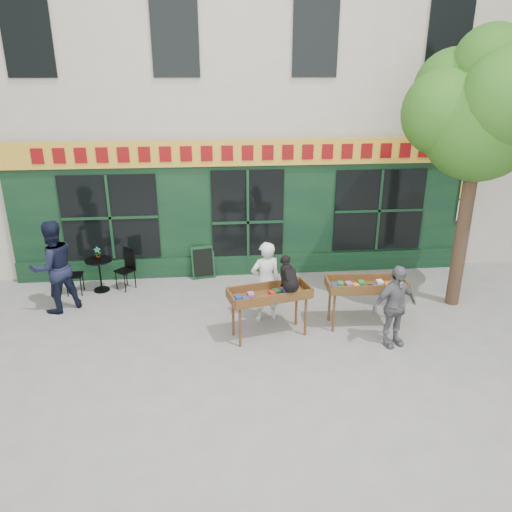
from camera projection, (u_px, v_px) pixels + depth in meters
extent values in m
plane|color=slate|center=(257.00, 318.00, 10.24)|extent=(80.00, 80.00, 0.00)
cube|color=beige|center=(237.00, 59.00, 14.02)|extent=(14.00, 7.00, 10.00)
cube|color=black|center=(247.00, 211.00, 11.91)|extent=(11.00, 0.16, 3.20)
cube|color=gold|center=(247.00, 153.00, 11.30)|extent=(11.00, 0.06, 0.60)
cube|color=maroon|center=(248.00, 153.00, 11.26)|extent=(9.60, 0.03, 0.34)
cube|color=black|center=(248.00, 265.00, 12.30)|extent=(11.00, 0.10, 0.50)
cube|color=black|center=(248.00, 222.00, 11.91)|extent=(1.70, 0.05, 2.50)
cube|color=black|center=(110.00, 218.00, 11.55)|extent=(2.20, 0.05, 2.00)
cube|color=black|center=(379.00, 210.00, 12.12)|extent=(2.20, 0.05, 2.00)
cube|color=silver|center=(465.00, 210.00, 12.31)|extent=(0.42, 0.02, 0.50)
cube|color=#E5D14C|center=(469.00, 188.00, 12.12)|extent=(0.42, 0.02, 0.50)
cube|color=silver|center=(472.00, 166.00, 11.92)|extent=(0.42, 0.02, 0.50)
cylinder|color=#382619|center=(464.00, 224.00, 10.25)|extent=(0.28, 0.28, 3.60)
sphere|color=#1F5D15|center=(479.00, 124.00, 9.53)|extent=(2.20, 2.20, 2.20)
sphere|color=#1F5D15|center=(508.00, 106.00, 9.77)|extent=(1.80, 1.80, 1.80)
sphere|color=#1F5D15|center=(446.00, 113.00, 9.59)|extent=(1.70, 1.70, 1.70)
sphere|color=#1F5D15|center=(512.00, 99.00, 8.81)|extent=(1.80, 1.80, 1.80)
sphere|color=#1F5D15|center=(454.00, 90.00, 9.85)|extent=(1.60, 1.60, 1.60)
sphere|color=#1F5D15|center=(491.00, 62.00, 9.24)|extent=(1.40, 1.40, 1.40)
cylinder|color=brown|center=(240.00, 327.00, 9.05)|extent=(0.05, 0.05, 0.80)
cylinder|color=brown|center=(305.00, 317.00, 9.44)|extent=(0.05, 0.05, 0.80)
cylinder|color=brown|center=(233.00, 317.00, 9.44)|extent=(0.05, 0.05, 0.80)
cylinder|color=brown|center=(296.00, 307.00, 9.83)|extent=(0.05, 0.05, 0.80)
cube|color=brown|center=(270.00, 297.00, 9.29)|extent=(1.59, 0.91, 0.05)
cube|color=brown|center=(275.00, 299.00, 9.01)|extent=(1.47, 0.39, 0.18)
cube|color=brown|center=(264.00, 287.00, 9.52)|extent=(1.47, 0.39, 0.18)
cube|color=brown|center=(270.00, 294.00, 9.27)|extent=(1.36, 0.69, 0.06)
imported|color=silver|center=(266.00, 282.00, 9.89)|extent=(0.68, 0.53, 1.67)
cylinder|color=brown|center=(334.00, 313.00, 9.58)|extent=(0.05, 0.05, 0.80)
cylinder|color=brown|center=(400.00, 312.00, 9.64)|extent=(0.05, 0.05, 0.80)
cylinder|color=brown|center=(329.00, 303.00, 9.99)|extent=(0.05, 0.05, 0.80)
cylinder|color=brown|center=(393.00, 301.00, 10.05)|extent=(0.05, 0.05, 0.80)
cube|color=brown|center=(366.00, 288.00, 9.66)|extent=(1.53, 0.65, 0.05)
cube|color=brown|center=(370.00, 290.00, 9.36)|extent=(1.50, 0.11, 0.18)
cube|color=brown|center=(363.00, 278.00, 9.90)|extent=(1.50, 0.11, 0.18)
cube|color=brown|center=(366.00, 285.00, 9.64)|extent=(1.32, 0.46, 0.06)
imported|color=slate|center=(394.00, 306.00, 9.01)|extent=(0.99, 0.64, 1.56)
cylinder|color=black|center=(102.00, 290.00, 11.48)|extent=(0.36, 0.36, 0.03)
cylinder|color=black|center=(100.00, 275.00, 11.35)|extent=(0.04, 0.04, 0.72)
cylinder|color=black|center=(98.00, 260.00, 11.21)|extent=(0.60, 0.60, 0.03)
cube|color=black|center=(74.00, 275.00, 11.18)|extent=(0.38, 0.38, 0.03)
cube|color=black|center=(65.00, 265.00, 11.07)|extent=(0.05, 0.36, 0.50)
cylinder|color=black|center=(81.00, 287.00, 11.15)|extent=(0.02, 0.02, 0.44)
cylinder|color=black|center=(83.00, 281.00, 11.42)|extent=(0.02, 0.02, 0.44)
cylinder|color=black|center=(67.00, 288.00, 11.10)|extent=(0.02, 0.02, 0.44)
cylinder|color=black|center=(70.00, 282.00, 11.38)|extent=(0.02, 0.02, 0.44)
cube|color=black|center=(125.00, 271.00, 11.42)|extent=(0.51, 0.51, 0.03)
cube|color=black|center=(130.00, 258.00, 11.46)|extent=(0.29, 0.26, 0.50)
cylinder|color=black|center=(116.00, 280.00, 11.47)|extent=(0.02, 0.02, 0.44)
cylinder|color=black|center=(125.00, 284.00, 11.30)|extent=(0.02, 0.02, 0.44)
cylinder|color=black|center=(127.00, 276.00, 11.70)|extent=(0.02, 0.02, 0.44)
cylinder|color=black|center=(135.00, 279.00, 11.53)|extent=(0.02, 0.02, 0.44)
imported|color=gray|center=(98.00, 253.00, 11.16)|extent=(0.18, 0.15, 0.29)
imported|color=black|center=(54.00, 267.00, 10.23)|extent=(1.21, 1.18, 1.96)
cube|color=black|center=(203.00, 262.00, 12.04)|extent=(0.59, 0.29, 0.79)
cube|color=black|center=(203.00, 263.00, 12.02)|extent=(0.48, 0.25, 0.65)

